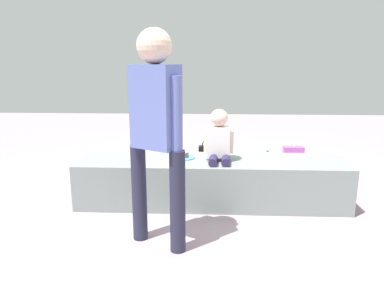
{
  "coord_description": "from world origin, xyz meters",
  "views": [
    {
      "loc": [
        -0.03,
        -3.24,
        1.33
      ],
      "look_at": [
        -0.17,
        -0.43,
        0.68
      ],
      "focal_mm": 33.15,
      "sensor_mm": 36.0,
      "label": 1
    }
  ],
  "objects_px": {
    "gift_bag": "(293,158)",
    "cake_box_white": "(121,166)",
    "party_cup_red": "(284,172)",
    "handbag_brown_canvas": "(254,172)",
    "handbag_black_leather": "(210,155)",
    "water_bottle_far_side": "(267,158)",
    "child_seated": "(219,139)",
    "cake_plate": "(183,156)",
    "water_bottle_near_gift": "(125,174)",
    "adult_standing": "(156,121)"
  },
  "relations": [
    {
      "from": "child_seated",
      "to": "cake_box_white",
      "type": "distance_m",
      "value": 1.63
    },
    {
      "from": "cake_box_white",
      "to": "adult_standing",
      "type": "bearing_deg",
      "value": -68.02
    },
    {
      "from": "child_seated",
      "to": "gift_bag",
      "type": "relative_size",
      "value": 1.37
    },
    {
      "from": "water_bottle_near_gift",
      "to": "party_cup_red",
      "type": "bearing_deg",
      "value": 11.38
    },
    {
      "from": "child_seated",
      "to": "party_cup_red",
      "type": "relative_size",
      "value": 5.37
    },
    {
      "from": "adult_standing",
      "to": "water_bottle_far_side",
      "type": "distance_m",
      "value": 2.6
    },
    {
      "from": "cake_box_white",
      "to": "water_bottle_far_side",
      "type": "bearing_deg",
      "value": 12.11
    },
    {
      "from": "water_bottle_near_gift",
      "to": "handbag_brown_canvas",
      "type": "xyz_separation_m",
      "value": [
        1.45,
        0.09,
        0.01
      ]
    },
    {
      "from": "gift_bag",
      "to": "handbag_black_leather",
      "type": "distance_m",
      "value": 1.07
    },
    {
      "from": "cake_plate",
      "to": "water_bottle_far_side",
      "type": "xyz_separation_m",
      "value": [
        1.02,
        1.29,
        -0.36
      ]
    },
    {
      "from": "cake_plate",
      "to": "party_cup_red",
      "type": "bearing_deg",
      "value": 35.58
    },
    {
      "from": "gift_bag",
      "to": "handbag_brown_canvas",
      "type": "distance_m",
      "value": 0.74
    },
    {
      "from": "gift_bag",
      "to": "handbag_black_leather",
      "type": "xyz_separation_m",
      "value": [
        -1.04,
        0.23,
        -0.03
      ]
    },
    {
      "from": "gift_bag",
      "to": "adult_standing",
      "type": "bearing_deg",
      "value": -126.44
    },
    {
      "from": "water_bottle_near_gift",
      "to": "cake_box_white",
      "type": "xyz_separation_m",
      "value": [
        -0.15,
        0.44,
        -0.03
      ]
    },
    {
      "from": "water_bottle_far_side",
      "to": "party_cup_red",
      "type": "xyz_separation_m",
      "value": [
        0.13,
        -0.47,
        -0.04
      ]
    },
    {
      "from": "cake_plate",
      "to": "cake_box_white",
      "type": "height_order",
      "value": "cake_plate"
    },
    {
      "from": "handbag_brown_canvas",
      "to": "child_seated",
      "type": "bearing_deg",
      "value": -123.96
    },
    {
      "from": "party_cup_red",
      "to": "handbag_black_leather",
      "type": "distance_m",
      "value": 1.0
    },
    {
      "from": "water_bottle_near_gift",
      "to": "party_cup_red",
      "type": "xyz_separation_m",
      "value": [
        1.84,
        0.37,
        -0.06
      ]
    },
    {
      "from": "cake_plate",
      "to": "party_cup_red",
      "type": "relative_size",
      "value": 2.49
    },
    {
      "from": "child_seated",
      "to": "handbag_brown_canvas",
      "type": "distance_m",
      "value": 0.92
    },
    {
      "from": "handbag_black_leather",
      "to": "handbag_brown_canvas",
      "type": "bearing_deg",
      "value": -55.91
    },
    {
      "from": "party_cup_red",
      "to": "child_seated",
      "type": "bearing_deg",
      "value": -131.97
    },
    {
      "from": "party_cup_red",
      "to": "cake_box_white",
      "type": "height_order",
      "value": "cake_box_white"
    },
    {
      "from": "child_seated",
      "to": "water_bottle_far_side",
      "type": "relative_size",
      "value": 2.52
    },
    {
      "from": "adult_standing",
      "to": "water_bottle_near_gift",
      "type": "height_order",
      "value": "adult_standing"
    },
    {
      "from": "child_seated",
      "to": "handbag_black_leather",
      "type": "height_order",
      "value": "child_seated"
    },
    {
      "from": "adult_standing",
      "to": "cake_box_white",
      "type": "relative_size",
      "value": 5.35
    },
    {
      "from": "child_seated",
      "to": "water_bottle_near_gift",
      "type": "relative_size",
      "value": 2.08
    },
    {
      "from": "water_bottle_near_gift",
      "to": "handbag_black_leather",
      "type": "xyz_separation_m",
      "value": [
        0.95,
        0.83,
        0.02
      ]
    },
    {
      "from": "child_seated",
      "to": "handbag_brown_canvas",
      "type": "height_order",
      "value": "child_seated"
    },
    {
      "from": "cake_plate",
      "to": "party_cup_red",
      "type": "height_order",
      "value": "cake_plate"
    },
    {
      "from": "water_bottle_near_gift",
      "to": "handbag_brown_canvas",
      "type": "bearing_deg",
      "value": 3.72
    },
    {
      "from": "adult_standing",
      "to": "gift_bag",
      "type": "xyz_separation_m",
      "value": [
        1.43,
        1.93,
        -0.78
      ]
    },
    {
      "from": "child_seated",
      "to": "cake_plate",
      "type": "relative_size",
      "value": 2.16
    },
    {
      "from": "child_seated",
      "to": "water_bottle_far_side",
      "type": "bearing_deg",
      "value": 63.41
    },
    {
      "from": "child_seated",
      "to": "party_cup_red",
      "type": "height_order",
      "value": "child_seated"
    },
    {
      "from": "adult_standing",
      "to": "handbag_brown_canvas",
      "type": "bearing_deg",
      "value": 58.32
    },
    {
      "from": "adult_standing",
      "to": "handbag_black_leather",
      "type": "relative_size",
      "value": 4.39
    },
    {
      "from": "cake_plate",
      "to": "cake_box_white",
      "type": "relative_size",
      "value": 0.78
    },
    {
      "from": "water_bottle_far_side",
      "to": "cake_plate",
      "type": "bearing_deg",
      "value": -128.41
    },
    {
      "from": "gift_bag",
      "to": "cake_box_white",
      "type": "height_order",
      "value": "gift_bag"
    },
    {
      "from": "gift_bag",
      "to": "handbag_black_leather",
      "type": "height_order",
      "value": "same"
    },
    {
      "from": "party_cup_red",
      "to": "handbag_brown_canvas",
      "type": "height_order",
      "value": "handbag_brown_canvas"
    },
    {
      "from": "gift_bag",
      "to": "party_cup_red",
      "type": "relative_size",
      "value": 3.91
    },
    {
      "from": "child_seated",
      "to": "party_cup_red",
      "type": "xyz_separation_m",
      "value": [
        0.81,
        0.9,
        -0.59
      ]
    },
    {
      "from": "gift_bag",
      "to": "child_seated",
      "type": "bearing_deg",
      "value": -130.58
    },
    {
      "from": "cake_plate",
      "to": "cake_box_white",
      "type": "xyz_separation_m",
      "value": [
        -0.84,
        0.89,
        -0.37
      ]
    },
    {
      "from": "cake_box_white",
      "to": "cake_plate",
      "type": "bearing_deg",
      "value": -46.61
    }
  ]
}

